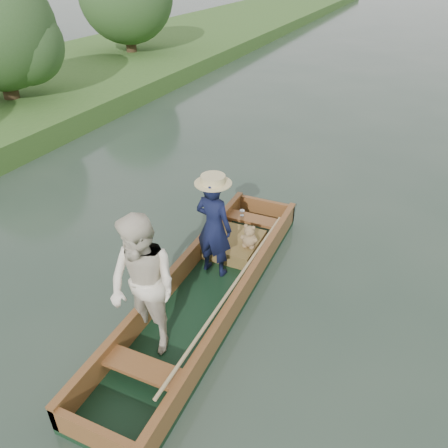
% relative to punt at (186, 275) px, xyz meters
% --- Properties ---
extents(ground, '(120.00, 120.00, 0.00)m').
position_rel_punt_xyz_m(ground, '(0.14, 0.32, -0.65)').
color(ground, '#283D30').
rests_on(ground, ground).
extents(trees_far, '(23.01, 12.97, 4.72)m').
position_rel_punt_xyz_m(trees_far, '(-0.46, 8.46, 1.91)').
color(trees_far, '#47331E').
rests_on(trees_far, ground).
extents(punt, '(1.33, 5.00, 1.92)m').
position_rel_punt_xyz_m(punt, '(0.00, 0.00, 0.00)').
color(punt, black).
rests_on(punt, ground).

